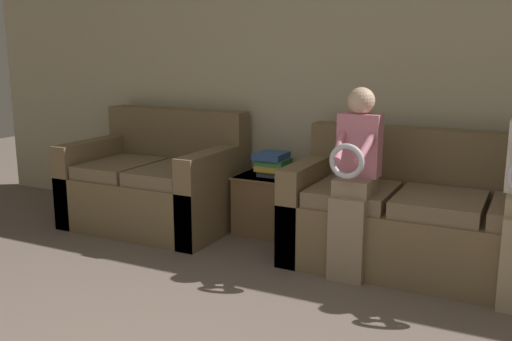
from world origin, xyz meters
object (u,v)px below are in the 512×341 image
side_shelf (272,203)px  couch_side (157,186)px  child_left_seated (355,173)px  couch_main (442,223)px  book_stack (273,163)px

side_shelf → couch_side: bearing=-166.6°
child_left_seated → couch_side: bearing=169.5°
couch_main → book_stack: 1.43m
couch_main → couch_side: couch_side is taller
couch_side → child_left_seated: child_left_seated is taller
child_left_seated → side_shelf: (-0.87, 0.58, -0.45)m
couch_side → side_shelf: (1.00, 0.24, -0.09)m
couch_main → side_shelf: bearing=170.6°
couch_side → child_left_seated: (1.87, -0.35, 0.36)m
child_left_seated → book_stack: child_left_seated is taller
book_stack → side_shelf: bearing=-174.1°
couch_side → side_shelf: couch_side is taller
couch_side → child_left_seated: 1.93m
child_left_seated → book_stack: bearing=146.0°
couch_main → child_left_seated: bearing=-145.6°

